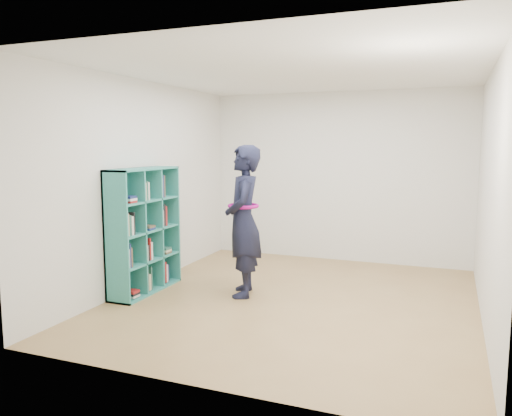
% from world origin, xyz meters
% --- Properties ---
extents(floor, '(4.50, 4.50, 0.00)m').
position_xyz_m(floor, '(0.00, 0.00, 0.00)').
color(floor, olive).
rests_on(floor, ground).
extents(ceiling, '(4.50, 4.50, 0.00)m').
position_xyz_m(ceiling, '(0.00, 0.00, 2.60)').
color(ceiling, white).
rests_on(ceiling, wall_back).
extents(wall_left, '(0.02, 4.50, 2.60)m').
position_xyz_m(wall_left, '(-2.00, 0.00, 1.30)').
color(wall_left, silver).
rests_on(wall_left, floor).
extents(wall_right, '(0.02, 4.50, 2.60)m').
position_xyz_m(wall_right, '(2.00, 0.00, 1.30)').
color(wall_right, silver).
rests_on(wall_right, floor).
extents(wall_back, '(4.00, 0.02, 2.60)m').
position_xyz_m(wall_back, '(0.00, 2.25, 1.30)').
color(wall_back, silver).
rests_on(wall_back, floor).
extents(wall_front, '(4.00, 0.02, 2.60)m').
position_xyz_m(wall_front, '(0.00, -2.25, 1.30)').
color(wall_front, silver).
rests_on(wall_front, floor).
extents(bookshelf, '(0.33, 1.14, 1.52)m').
position_xyz_m(bookshelf, '(-1.85, -0.29, 0.74)').
color(bookshelf, teal).
rests_on(bookshelf, floor).
extents(person, '(0.63, 0.76, 1.80)m').
position_xyz_m(person, '(-0.64, 0.01, 0.90)').
color(person, black).
rests_on(person, floor).
extents(smartphone, '(0.06, 0.08, 0.13)m').
position_xyz_m(smartphone, '(-0.79, 0.03, 1.02)').
color(smartphone, silver).
rests_on(smartphone, person).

